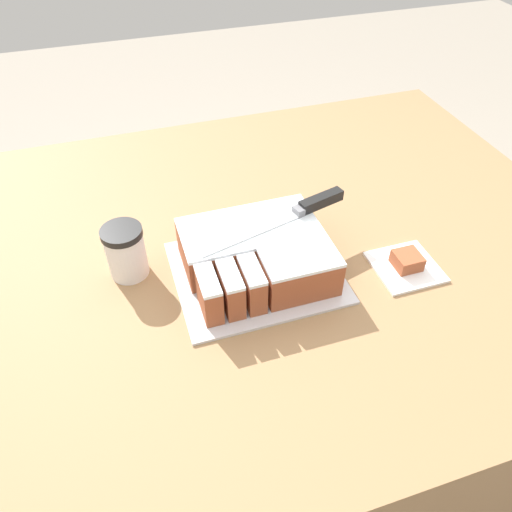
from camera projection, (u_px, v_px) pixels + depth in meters
ground_plane at (262, 449)px, 1.67m from camera, size 8.00×8.00×0.00m
countertop at (264, 369)px, 1.36m from camera, size 1.40×1.10×0.92m
cake_board at (256, 272)px, 0.97m from camera, size 0.31×0.27×0.01m
cake at (257, 254)px, 0.95m from camera, size 0.26×0.22×0.08m
knife at (305, 208)px, 0.97m from camera, size 0.32×0.10×0.02m
coffee_cup at (126, 252)px, 0.94m from camera, size 0.08×0.08×0.11m
paper_napkin at (405, 267)px, 0.98m from camera, size 0.12×0.12×0.01m
brownie at (407, 260)px, 0.97m from camera, size 0.05×0.05×0.03m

